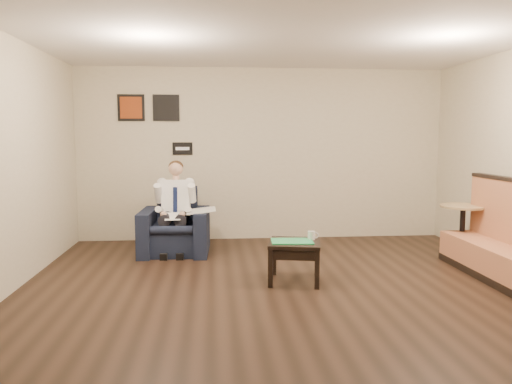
{
  "coord_description": "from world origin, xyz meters",
  "views": [
    {
      "loc": [
        -0.8,
        -5.18,
        1.7
      ],
      "look_at": [
        -0.26,
        1.2,
        0.98
      ],
      "focal_mm": 35.0,
      "sensor_mm": 36.0,
      "label": 1
    }
  ],
  "objects": [
    {
      "name": "ground",
      "position": [
        0.0,
        0.0,
        0.0
      ],
      "size": [
        6.0,
        6.0,
        0.0
      ],
      "primitive_type": "plane",
      "color": "black",
      "rests_on": "ground"
    },
    {
      "name": "wall_back",
      "position": [
        0.0,
        3.0,
        1.4
      ],
      "size": [
        6.0,
        0.02,
        2.8
      ],
      "primitive_type": "cube",
      "color": "beige",
      "rests_on": "ground"
    },
    {
      "name": "wall_front",
      "position": [
        0.0,
        -3.0,
        1.4
      ],
      "size": [
        6.0,
        0.02,
        2.8
      ],
      "primitive_type": "cube",
      "color": "beige",
      "rests_on": "ground"
    },
    {
      "name": "ceiling",
      "position": [
        0.0,
        0.0,
        2.8
      ],
      "size": [
        6.0,
        6.0,
        0.02
      ],
      "primitive_type": "cube",
      "color": "white",
      "rests_on": "wall_back"
    },
    {
      "name": "seating_sign",
      "position": [
        -1.3,
        2.98,
        1.5
      ],
      "size": [
        0.32,
        0.02,
        0.2
      ],
      "primitive_type": "cube",
      "color": "black",
      "rests_on": "wall_back"
    },
    {
      "name": "art_print_left",
      "position": [
        -2.1,
        2.98,
        2.15
      ],
      "size": [
        0.42,
        0.03,
        0.42
      ],
      "primitive_type": "cube",
      "color": "#933812",
      "rests_on": "wall_back"
    },
    {
      "name": "art_print_right",
      "position": [
        -1.55,
        2.98,
        2.15
      ],
      "size": [
        0.42,
        0.03,
        0.42
      ],
      "primitive_type": "cube",
      "color": "black",
      "rests_on": "wall_back"
    },
    {
      "name": "armchair",
      "position": [
        -1.37,
        2.05,
        0.47
      ],
      "size": [
        1.01,
        1.01,
        0.94
      ],
      "primitive_type": "cube",
      "rotation": [
        0.0,
        0.0,
        -0.04
      ],
      "color": "black",
      "rests_on": "ground"
    },
    {
      "name": "seated_man",
      "position": [
        -1.38,
        1.93,
        0.64
      ],
      "size": [
        0.65,
        0.94,
        1.28
      ],
      "primitive_type": null,
      "rotation": [
        0.0,
        0.0,
        -0.04
      ],
      "color": "white",
      "rests_on": "armchair"
    },
    {
      "name": "lap_papers",
      "position": [
        -1.38,
        1.83,
        0.58
      ],
      "size": [
        0.22,
        0.31,
        0.01
      ],
      "primitive_type": "cube",
      "rotation": [
        0.0,
        0.0,
        0.03
      ],
      "color": "white",
      "rests_on": "seated_man"
    },
    {
      "name": "newspaper",
      "position": [
        -0.98,
        1.94,
        0.64
      ],
      "size": [
        0.41,
        0.51,
        0.01
      ],
      "primitive_type": "cube",
      "rotation": [
        0.0,
        0.0,
        0.01
      ],
      "color": "silver",
      "rests_on": "armchair"
    },
    {
      "name": "side_table",
      "position": [
        0.13,
        0.46,
        0.24
      ],
      "size": [
        0.69,
        0.69,
        0.48
      ],
      "primitive_type": "cube",
      "rotation": [
        0.0,
        0.0,
        -0.2
      ],
      "color": "black",
      "rests_on": "ground"
    },
    {
      "name": "green_folder",
      "position": [
        0.1,
        0.45,
        0.49
      ],
      "size": [
        0.5,
        0.37,
        0.01
      ],
      "primitive_type": "cube",
      "rotation": [
        0.0,
        0.0,
        -0.06
      ],
      "color": "#25BB61",
      "rests_on": "side_table"
    },
    {
      "name": "coffee_mug",
      "position": [
        0.35,
        0.55,
        0.53
      ],
      "size": [
        0.1,
        0.1,
        0.1
      ],
      "primitive_type": "cylinder",
      "rotation": [
        0.0,
        0.0,
        -0.2
      ],
      "color": "white",
      "rests_on": "side_table"
    },
    {
      "name": "smartphone",
      "position": [
        0.22,
        0.62,
        0.48
      ],
      "size": [
        0.17,
        0.12,
        0.01
      ],
      "primitive_type": "cube",
      "rotation": [
        0.0,
        0.0,
        -0.38
      ],
      "color": "black",
      "rests_on": "side_table"
    },
    {
      "name": "banquette",
      "position": [
        2.59,
        0.23,
        0.59
      ],
      "size": [
        0.55,
        2.3,
        1.18
      ],
      "primitive_type": "cube",
      "color": "#B26C45",
      "rests_on": "ground"
    },
    {
      "name": "cafe_table",
      "position": [
        2.6,
        1.31,
        0.38
      ],
      "size": [
        0.72,
        0.72,
        0.76
      ],
      "primitive_type": "cylinder",
      "rotation": [
        0.0,
        0.0,
        -0.2
      ],
      "color": "#A08456",
      "rests_on": "ground"
    }
  ]
}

